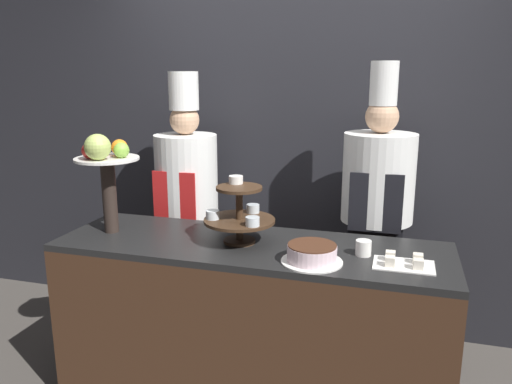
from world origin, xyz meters
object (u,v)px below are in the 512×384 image
(cake_square_tray, at_px, (404,262))
(chef_left, at_px, (187,198))
(tiered_stand, at_px, (239,213))
(chef_center_left, at_px, (377,209))
(cup_white, at_px, (363,248))
(cake_round, at_px, (312,254))
(fruit_pedestal, at_px, (105,163))

(cake_square_tray, xyz_separation_m, chef_left, (-1.39, 0.71, 0.03))
(tiered_stand, height_order, chef_center_left, chef_center_left)
(tiered_stand, bearing_deg, cup_white, -1.31)
(cake_round, distance_m, cup_white, 0.27)
(cup_white, xyz_separation_m, chef_left, (-1.20, 0.63, 0.01))
(cake_round, bearing_deg, cup_white, 36.23)
(fruit_pedestal, bearing_deg, cake_round, -6.43)
(fruit_pedestal, distance_m, chef_center_left, 1.57)
(fruit_pedestal, bearing_deg, chef_left, 75.79)
(cake_round, xyz_separation_m, chef_left, (-0.98, 0.79, 0.00))
(tiered_stand, bearing_deg, chef_center_left, 43.04)
(fruit_pedestal, height_order, cup_white, fruit_pedestal)
(cake_square_tray, height_order, chef_left, chef_left)
(chef_left, relative_size, chef_center_left, 0.97)
(tiered_stand, distance_m, cake_round, 0.46)
(tiered_stand, height_order, chef_left, chef_left)
(tiered_stand, xyz_separation_m, chef_left, (-0.57, 0.61, -0.11))
(cake_round, distance_m, chef_center_left, 0.83)
(chef_center_left, bearing_deg, chef_left, -180.00)
(tiered_stand, relative_size, chef_center_left, 0.20)
(cake_round, bearing_deg, cake_square_tray, 10.77)
(fruit_pedestal, relative_size, cake_square_tray, 2.03)
(cake_round, relative_size, chef_center_left, 0.16)
(fruit_pedestal, xyz_separation_m, cake_square_tray, (1.55, -0.05, -0.37))
(cake_square_tray, bearing_deg, chef_center_left, 102.76)
(tiered_stand, relative_size, fruit_pedestal, 0.67)
(cake_square_tray, bearing_deg, fruit_pedestal, 178.12)
(cake_square_tray, distance_m, chef_left, 1.56)
(chef_left, bearing_deg, cake_square_tray, -27.22)
(chef_center_left, bearing_deg, cake_round, -107.40)
(cake_round, relative_size, chef_left, 0.16)
(fruit_pedestal, relative_size, chef_center_left, 0.30)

